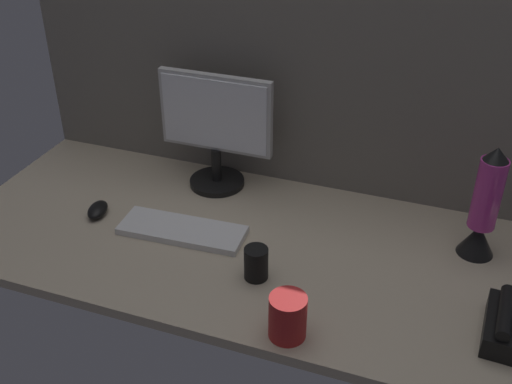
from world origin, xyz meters
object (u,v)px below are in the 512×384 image
(monitor, at_px, (216,127))
(keyboard, at_px, (182,230))
(mug_red_plastic, at_px, (288,317))
(mug_black_travel, at_px, (256,263))
(lava_lamp, at_px, (484,211))
(mouse, at_px, (98,210))

(monitor, xyz_separation_m, keyboard, (0.01, -0.30, -0.20))
(mug_red_plastic, height_order, mug_black_travel, mug_red_plastic)
(mug_black_travel, height_order, lava_lamp, lava_lamp)
(mouse, distance_m, mug_black_travel, 0.57)
(mug_black_travel, xyz_separation_m, lava_lamp, (0.54, 0.31, 0.09))
(mouse, bearing_deg, monitor, 34.33)
(mug_red_plastic, bearing_deg, mug_black_travel, 129.06)
(mug_red_plastic, bearing_deg, lava_lamp, 50.45)
(monitor, height_order, mouse, monitor)
(keyboard, relative_size, lava_lamp, 1.11)
(mouse, relative_size, mug_black_travel, 1.04)
(mug_black_travel, relative_size, lava_lamp, 0.28)
(keyboard, distance_m, mug_red_plastic, 0.51)
(mug_red_plastic, bearing_deg, keyboard, 145.10)
(mouse, height_order, lava_lamp, lava_lamp)
(monitor, height_order, mug_red_plastic, monitor)
(mug_black_travel, bearing_deg, mug_red_plastic, -50.94)
(monitor, bearing_deg, lava_lamp, -7.08)
(monitor, relative_size, mug_red_plastic, 3.35)
(keyboard, relative_size, mouse, 3.85)
(monitor, distance_m, mouse, 0.44)
(keyboard, bearing_deg, mug_black_travel, -25.69)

